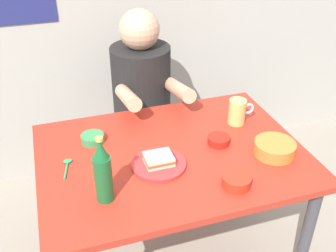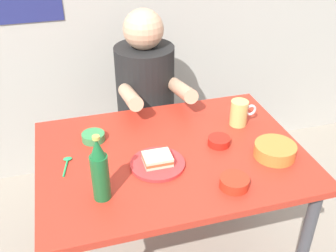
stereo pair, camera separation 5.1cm
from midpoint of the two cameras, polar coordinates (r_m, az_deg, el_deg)
name	(u,v)px [view 2 (the right image)]	position (r m, az deg, el deg)	size (l,w,h in m)	color
dining_table	(171,170)	(1.72, 1.31, -6.34)	(1.10, 0.80, 0.74)	#B72D1E
stool	(147,145)	(2.39, -2.39, -2.79)	(0.34, 0.34, 0.45)	#4C4C51
person_seated	(146,84)	(2.17, -2.57, 6.11)	(0.33, 0.56, 0.72)	black
plate_orange	(158,164)	(1.59, -0.59, -5.48)	(0.22, 0.22, 0.01)	red
sandwich	(157,159)	(1.57, -0.60, -4.76)	(0.11, 0.09, 0.04)	beige
beer_mug	(239,113)	(1.85, 11.00, 1.87)	(0.13, 0.08, 0.12)	#D1BC66
beer_bottle	(100,171)	(1.39, -8.75, -6.40)	(0.06, 0.06, 0.26)	#19602D
dip_bowl_green	(93,136)	(1.75, -9.87, -1.50)	(0.10, 0.10, 0.03)	#388C4C
sambal_bowl_red	(219,141)	(1.72, 8.19, -2.12)	(0.10, 0.10, 0.03)	#B21E14
soup_bowl_orange	(275,150)	(1.69, 15.96, -3.32)	(0.17, 0.17, 0.05)	orange
sauce_bowl_chili	(234,182)	(1.50, 10.49, -7.92)	(0.11, 0.11, 0.04)	red
spoon	(67,162)	(1.64, -13.48, -5.11)	(0.05, 0.12, 0.01)	#26A559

